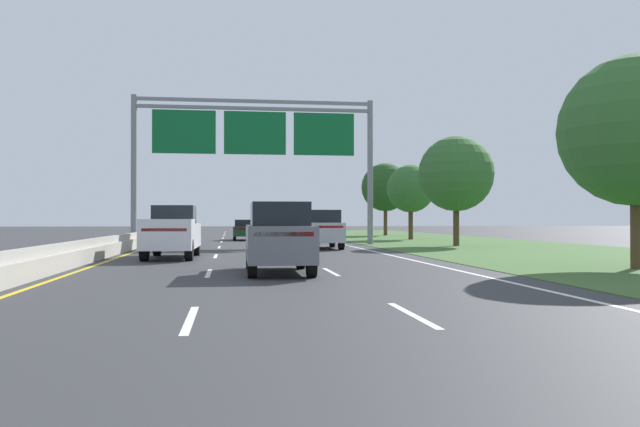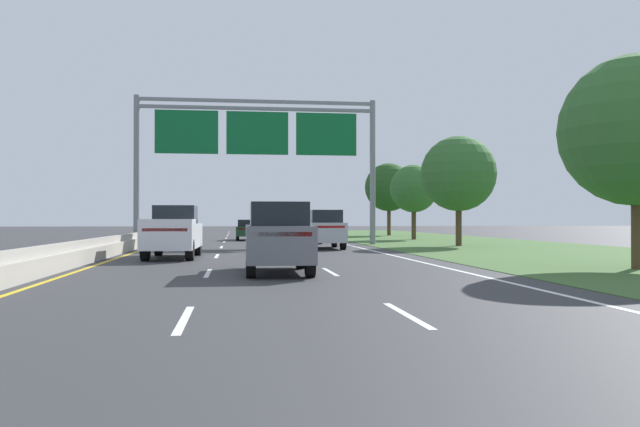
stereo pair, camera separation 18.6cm
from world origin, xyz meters
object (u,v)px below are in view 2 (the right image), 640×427
Objects in this scene: car_darkgreen_centre_lane_sedan at (248,229)px; roadside_tree_distant at (389,187)px; overhead_sign_gantry at (257,140)px; roadside_tree_far at (414,189)px; roadside_tree_mid at (459,174)px; roadside_tree_near at (637,130)px; car_grey_centre_lane_suv at (278,236)px; car_navy_right_lane_suv at (305,227)px; pickup_truck_white at (173,232)px; car_silver_right_lane_suv at (324,229)px.

roadside_tree_distant is (13.89, 11.55, 3.90)m from car_darkgreen_centre_lane_sedan.
car_darkgreen_centre_lane_sedan is 0.62× the size of roadside_tree_distant.
overhead_sign_gantry is 2.55× the size of roadside_tree_far.
roadside_tree_mid is at bearing -93.77° from roadside_tree_distant.
roadside_tree_near is 0.98× the size of roadside_tree_distant.
roadside_tree_mid is (11.95, 17.80, 3.23)m from car_grey_centre_lane_suv.
roadside_tree_far is at bearing -94.49° from roadside_tree_distant.
car_grey_centre_lane_suv is 30.78m from car_darkgreen_centre_lane_sedan.
roadside_tree_far is (9.22, 6.26, 2.90)m from car_navy_right_lane_suv.
roadside_tree_mid reaches higher than roadside_tree_far.
overhead_sign_gantry is 3.18× the size of car_navy_right_lane_suv.
car_darkgreen_centre_lane_sedan is (3.52, 22.69, -0.26)m from pickup_truck_white.
car_silver_right_lane_suv is 9.22m from roadside_tree_mid.
roadside_tree_near is 1.06× the size of roadside_tree_mid.
overhead_sign_gantry reaches higher than roadside_tree_near.
roadside_tree_near is at bearing -89.77° from car_grey_centre_lane_suv.
pickup_truck_white is at bearing -106.80° from overhead_sign_gantry.
car_silver_right_lane_suv is 0.99× the size of car_navy_right_lane_suv.
car_silver_right_lane_suv is 28.59m from roadside_tree_distant.
pickup_truck_white is 0.78× the size of roadside_tree_near.
roadside_tree_near is 1.18× the size of roadside_tree_far.
pickup_truck_white is 17.80m from roadside_tree_near.
car_darkgreen_centre_lane_sedan is at bearing -7.54° from pickup_truck_white.
roadside_tree_distant is (10.19, 18.64, 3.62)m from car_navy_right_lane_suv.
car_darkgreen_centre_lane_sedan is 18.20m from roadside_tree_mid.
roadside_tree_distant reaches higher than car_silver_right_lane_suv.
roadside_tree_distant is (10.02, 26.53, 3.62)m from car_silver_right_lane_suv.
roadside_tree_near is 17.89m from roadside_tree_mid.
car_navy_right_lane_suv is (7.21, 15.60, 0.02)m from pickup_truck_white.
roadside_tree_near is (8.22, -23.78, 3.39)m from car_navy_right_lane_suv.
car_grey_centre_lane_suv is at bearing -153.36° from pickup_truck_white.
roadside_tree_distant is at bearing -17.10° from car_grey_centre_lane_suv.
overhead_sign_gantry is 3.20× the size of car_silver_right_lane_suv.
car_grey_centre_lane_suv is at bearing 179.55° from roadside_tree_near.
overhead_sign_gantry is 2.17× the size of roadside_tree_near.
roadside_tree_mid is at bearing -76.30° from car_silver_right_lane_suv.
overhead_sign_gantry is 2.13× the size of roadside_tree_distant.
car_navy_right_lane_suv is at bearing 38.79° from overhead_sign_gantry.
roadside_tree_far reaches higher than car_navy_right_lane_suv.
car_darkgreen_centre_lane_sedan is 0.64× the size of roadside_tree_near.
overhead_sign_gantry is 12.51m from roadside_tree_mid.
car_silver_right_lane_suv is 7.90m from car_navy_right_lane_suv.
car_silver_right_lane_suv is at bearing -164.92° from car_darkgreen_centre_lane_sedan.
car_navy_right_lane_suv is 0.72× the size of roadside_tree_mid.
pickup_truck_white is 38.58m from roadside_tree_distant.
roadside_tree_far is at bearing -35.66° from pickup_truck_white.
overhead_sign_gantry is at bearing 129.98° from car_navy_right_lane_suv.
car_grey_centre_lane_suv is (3.84, -8.09, 0.02)m from pickup_truck_white.
car_silver_right_lane_suv is at bearing 116.87° from roadside_tree_near.
roadside_tree_far is (9.05, 14.15, 2.90)m from car_silver_right_lane_suv.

